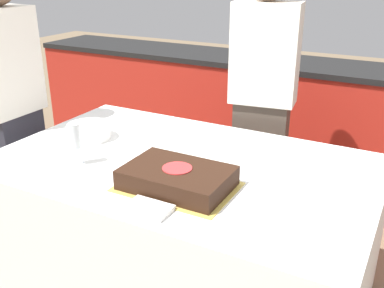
# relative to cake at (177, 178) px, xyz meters

# --- Properties ---
(back_counter) EXTENTS (4.40, 0.58, 0.92)m
(back_counter) POSITION_rel_cake_xyz_m (-0.11, 1.85, -0.33)
(back_counter) COLOR #A82319
(back_counter) RESTS_ON ground_plane
(dining_table) EXTENTS (1.75, 1.09, 0.75)m
(dining_table) POSITION_rel_cake_xyz_m (-0.11, 0.23, -0.42)
(dining_table) COLOR white
(dining_table) RESTS_ON ground_plane
(cake) EXTENTS (0.47, 0.33, 0.09)m
(cake) POSITION_rel_cake_xyz_m (0.00, 0.00, 0.00)
(cake) COLOR gold
(cake) RESTS_ON dining_table
(plate_stack) EXTENTS (0.23, 0.23, 0.08)m
(plate_stack) POSITION_rel_cake_xyz_m (-0.68, 0.26, -0.00)
(plate_stack) COLOR white
(plate_stack) RESTS_ON dining_table
(wine_glass) EXTENTS (0.07, 0.07, 0.20)m
(wine_glass) POSITION_rel_cake_xyz_m (-0.52, -0.02, 0.09)
(wine_glass) COLOR white
(wine_glass) RESTS_ON dining_table
(side_plate_near_cake) EXTENTS (0.21, 0.21, 0.00)m
(side_plate_near_cake) POSITION_rel_cake_xyz_m (0.02, 0.30, -0.04)
(side_plate_near_cake) COLOR white
(side_plate_near_cake) RESTS_ON dining_table
(side_plate_right_edge) EXTENTS (0.21, 0.21, 0.00)m
(side_plate_right_edge) POSITION_rel_cake_xyz_m (0.47, 0.35, -0.04)
(side_plate_right_edge) COLOR white
(side_plate_right_edge) RESTS_ON dining_table
(utensil_pile) EXTENTS (0.17, 0.11, 0.02)m
(utensil_pile) POSITION_rel_cake_xyz_m (-0.00, -0.21, -0.03)
(utensil_pile) COLOR white
(utensil_pile) RESTS_ON dining_table
(person_cutting_cake) EXTENTS (0.39, 0.25, 1.64)m
(person_cutting_cake) POSITION_rel_cake_xyz_m (0.00, 0.99, 0.07)
(person_cutting_cake) COLOR #4C4238
(person_cutting_cake) RESTS_ON ground_plane
(person_seated_left) EXTENTS (0.23, 0.34, 1.62)m
(person_seated_left) POSITION_rel_cake_xyz_m (-1.21, 0.23, 0.07)
(person_seated_left) COLOR #282833
(person_seated_left) RESTS_ON ground_plane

